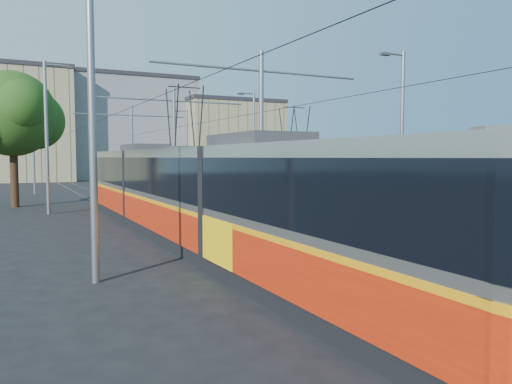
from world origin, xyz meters
TOP-DOWN VIEW (x-y plane):
  - ground at (0.00, 0.00)m, footprint 160.00×160.00m
  - platform at (0.00, 17.00)m, footprint 4.00×50.00m
  - tactile_strip_left at (-1.45, 17.00)m, footprint 0.70×50.00m
  - tactile_strip_right at (1.45, 17.00)m, footprint 0.70×50.00m
  - rails at (0.00, 17.00)m, footprint 8.71×70.00m
  - track_arrow at (-3.60, -3.00)m, footprint 1.20×5.00m
  - tram_left at (-3.60, 6.98)m, footprint 2.43×29.58m
  - tram_right at (3.60, 11.43)m, footprint 2.43×29.83m
  - catenary at (0.00, 14.15)m, footprint 9.20×70.00m
  - street_lamps at (-0.00, 21.00)m, footprint 15.18×38.22m
  - shelter at (-0.03, 11.19)m, footprint 0.71×1.12m
  - tree at (-8.71, 23.22)m, footprint 5.60×5.17m
  - building_left at (-10.00, 60.00)m, footprint 16.32×12.24m
  - building_centre at (6.00, 64.00)m, footprint 18.36×14.28m
  - building_right at (20.00, 58.00)m, footprint 14.28×10.20m

SIDE VIEW (x-z plane):
  - ground at x=0.00m, z-range 0.00..0.00m
  - track_arrow at x=-3.60m, z-range 0.00..0.01m
  - rails at x=0.00m, z-range 0.00..0.03m
  - platform at x=0.00m, z-range 0.00..0.30m
  - tactile_strip_left at x=-1.45m, z-range 0.30..0.31m
  - tactile_strip_right at x=1.45m, z-range 0.30..0.31m
  - shelter at x=-0.03m, z-range 0.36..2.79m
  - tram_left at x=-3.60m, z-range -1.04..4.46m
  - tram_right at x=3.60m, z-range -0.89..4.61m
  - street_lamps at x=0.00m, z-range 0.18..8.18m
  - catenary at x=0.00m, z-range 1.02..8.02m
  - tree at x=-8.71m, z-range 1.43..9.56m
  - building_right at x=20.00m, z-range 0.01..11.34m
  - building_left at x=-10.00m, z-range 0.01..14.19m
  - building_centre at x=6.00m, z-range 0.01..14.40m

